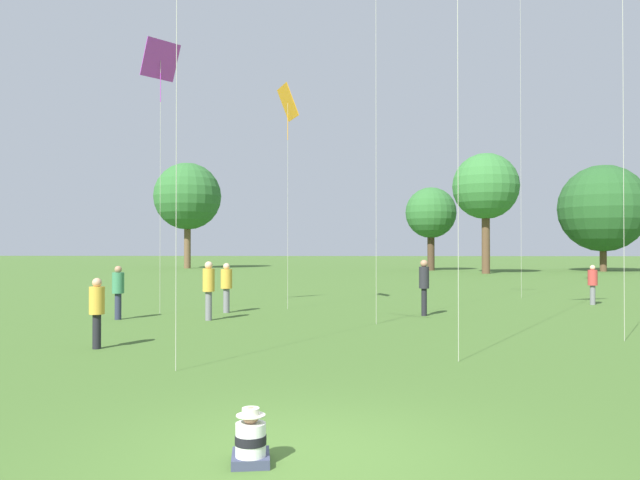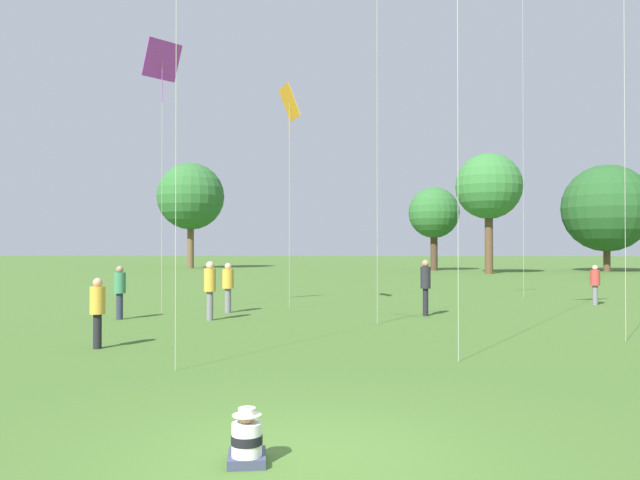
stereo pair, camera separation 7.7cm
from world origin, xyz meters
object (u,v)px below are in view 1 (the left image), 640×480
Objects in this scene: seated_toddler at (251,441)px; person_standing_4 at (226,283)px; distant_tree_2 at (603,208)px; distant_tree_3 at (188,197)px; kite_2 at (161,64)px; distant_tree_0 at (486,187)px; person_standing_1 at (97,307)px; person_standing_0 at (209,285)px; person_standing_6 at (593,281)px; kite_1 at (288,106)px; person_standing_3 at (118,288)px; distant_tree_1 at (431,213)px; person_standing_7 at (424,282)px.

seated_toddler is 14.85m from person_standing_4.
distant_tree_3 is (-39.92, 6.60, 1.76)m from distant_tree_2.
kite_2 is 0.81× the size of distant_tree_3.
distant_tree_0 is 12.82m from distant_tree_2.
person_standing_1 is at bearing 91.31° from kite_2.
person_standing_6 is (13.52, 5.69, -0.16)m from person_standing_0.
kite_1 is (2.04, 3.51, 6.19)m from person_standing_0.
person_standing_3 is at bearing 148.48° from kite_1.
distant_tree_0 is (13.58, 30.47, -0.01)m from kite_1.
distant_tree_2 reaches higher than seated_toddler.
person_standing_0 is at bearing -39.88° from person_standing_6.
distant_tree_0 reaches higher than person_standing_3.
person_standing_3 is at bearing -43.70° from person_standing_6.
kite_2 reaches higher than person_standing_3.
seated_toddler is 0.39× the size of person_standing_1.
distant_tree_0 is (17.61, 32.34, -1.00)m from kite_2.
person_standing_3 is at bearing -109.86° from distant_tree_1.
distant_tree_0 is at bearing -22.52° from distant_tree_3.
distant_tree_3 is (-28.27, 11.72, 0.26)m from distant_tree_0.
person_standing_7 is at bearing -114.71° from person_standing_3.
distant_tree_2 is (15.28, -1.92, 0.30)m from distant_tree_1.
person_standing_0 is at bearing -114.70° from distant_tree_0.
person_standing_0 is 42.95m from distant_tree_1.
distant_tree_0 is at bearing -156.25° from distant_tree_2.
distant_tree_1 is at bearing -150.24° from person_standing_6.
kite_2 is at bearing -48.02° from person_standing_6.
person_standing_6 is at bearing 51.74° from seated_toddler.
distant_tree_2 is at bearing -9.38° from distant_tree_3.
distant_tree_2 reaches higher than person_standing_7.
distant_tree_1 reaches higher than person_standing_1.
seated_toddler is 0.07× the size of kite_1.
person_standing_4 is 0.15× the size of distant_tree_3.
person_standing_0 is 0.18× the size of distant_tree_2.
person_standing_4 is 35.92m from distant_tree_0.
distant_tree_3 is at bearing -119.52° from person_standing_6.
kite_1 is at bearing -88.24° from person_standing_3.
person_standing_0 is 1.09× the size of person_standing_3.
seated_toddler is at bearing -152.61° from kite_1.
distant_tree_2 reaches higher than kite_2.
person_standing_3 is 0.98× the size of person_standing_4.
distant_tree_1 reaches higher than person_standing_4.
kite_1 is (3.28, 8.82, 6.34)m from person_standing_1.
person_standing_7 is 11.20m from kite_2.
distant_tree_1 reaches higher than seated_toddler.
person_standing_4 is at bearing 124.29° from person_standing_0.
distant_tree_2 is 40.50m from distant_tree_3.
person_standing_4 is at bearing -87.46° from person_standing_3.
seated_toddler is 13.78m from person_standing_3.
distant_tree_3 reaches higher than kite_1.
person_standing_7 is (9.42, 1.48, 0.12)m from person_standing_3.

